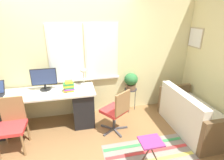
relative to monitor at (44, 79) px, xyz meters
The scene contains 16 objects.
ground_plane 1.22m from the monitor, 39.02° to the right, with size 14.00×14.00×0.00m, color olive.
wall_back_with_window 0.73m from the monitor, 26.34° to the left, with size 9.00×0.12×2.70m.
wall_right_with_picture 3.28m from the monitor, ahead, with size 0.08×9.00×2.70m.
desk 0.60m from the monitor, 130.02° to the right, with size 2.08×0.65×0.76m.
monitor is the anchor object (origin of this frame).
keyboard 0.38m from the monitor, 86.83° to the right, with size 0.36×0.13×0.02m.
mouse 0.46m from the monitor, 49.83° to the right, with size 0.04×0.07×0.03m.
desk_lamp 0.75m from the monitor, ahead, with size 0.14×0.14×0.37m.
book_stack 0.50m from the monitor, 21.16° to the right, with size 0.22×0.19×0.21m.
desk_chair_wooden 0.94m from the monitor, 129.05° to the right, with size 0.43×0.44×0.88m.
office_chair_swivel 1.51m from the monitor, 24.40° to the right, with size 0.57×0.58×0.88m.
couch_loveseat 2.94m from the monitor, 16.67° to the right, with size 0.74×1.46×0.80m.
plant_stand 1.86m from the monitor, ahead, with size 0.28×0.28×0.56m.
potted_plant 1.81m from the monitor, ahead, with size 0.30×0.30×0.37m.
floor_rug_striped 2.35m from the monitor, 38.58° to the right, with size 1.47×0.82×0.01m.
folding_stool 2.24m from the monitor, 43.16° to the right, with size 0.34×0.28×0.45m.
Camera 1 is at (0.02, -2.88, 2.18)m, focal length 28.00 mm.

